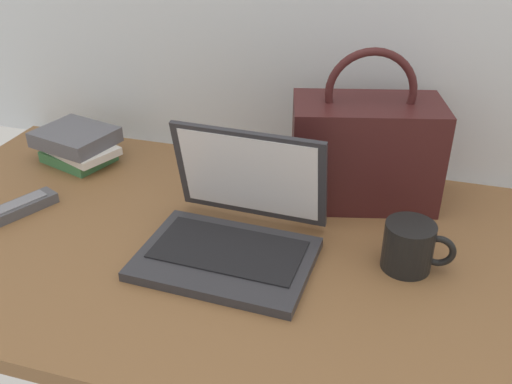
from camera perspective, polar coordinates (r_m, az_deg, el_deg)
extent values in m
cube|color=brown|center=(1.08, 1.99, -6.52)|extent=(1.60, 0.76, 0.03)
cube|color=#2D2D33|center=(1.04, -3.08, -6.71)|extent=(0.32, 0.23, 0.02)
cube|color=black|center=(1.04, -2.79, -5.78)|extent=(0.28, 0.15, 0.00)
cube|color=#2D2D33|center=(1.08, -0.65, 1.77)|extent=(0.30, 0.07, 0.20)
cube|color=white|center=(1.08, -0.75, 1.70)|extent=(0.27, 0.05, 0.17)
cylinder|color=black|center=(1.04, 15.04, -5.28)|extent=(0.09, 0.09, 0.09)
torus|color=black|center=(1.04, 17.80, -5.66)|extent=(0.06, 0.01, 0.06)
cylinder|color=brown|center=(1.02, 15.32, -3.48)|extent=(0.08, 0.08, 0.00)
cube|color=#4C4C51|center=(1.27, -22.77, -1.54)|extent=(0.11, 0.16, 0.02)
cube|color=slate|center=(1.27, -22.88, -1.05)|extent=(0.08, 0.12, 0.00)
cube|color=#3F1919|center=(1.20, 10.85, 3.90)|extent=(0.33, 0.23, 0.22)
torus|color=#3F1919|center=(1.15, 11.46, 9.72)|extent=(0.18, 0.06, 0.18)
cube|color=#3F7F4C|center=(1.45, -17.39, 3.48)|extent=(0.18, 0.16, 0.03)
cube|color=silver|center=(1.44, -17.53, 4.30)|extent=(0.23, 0.18, 0.02)
cube|color=#595960|center=(1.43, -17.69, 5.28)|extent=(0.20, 0.18, 0.04)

